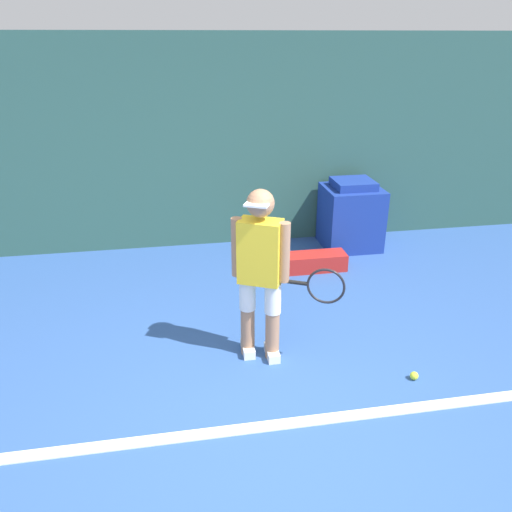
# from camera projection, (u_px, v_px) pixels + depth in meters

# --- Properties ---
(ground_plane) EXTENTS (24.00, 24.00, 0.00)m
(ground_plane) POSITION_uv_depth(u_px,v_px,m) (277.00, 446.00, 3.40)
(ground_plane) COLOR #2D5193
(back_wall) EXTENTS (24.00, 0.10, 2.62)m
(back_wall) POSITION_uv_depth(u_px,v_px,m) (217.00, 145.00, 6.26)
(back_wall) COLOR #2D564C
(back_wall) RESTS_ON ground_plane
(court_baseline) EXTENTS (21.60, 0.10, 0.01)m
(court_baseline) POSITION_uv_depth(u_px,v_px,m) (272.00, 426.00, 3.57)
(court_baseline) COLOR white
(court_baseline) RESTS_ON ground_plane
(tennis_player) EXTENTS (0.85, 0.48, 1.50)m
(tennis_player) POSITION_uv_depth(u_px,v_px,m) (262.00, 270.00, 4.05)
(tennis_player) COLOR #A37556
(tennis_player) RESTS_ON ground_plane
(tennis_ball) EXTENTS (0.07, 0.07, 0.07)m
(tennis_ball) POSITION_uv_depth(u_px,v_px,m) (414.00, 376.00, 4.05)
(tennis_ball) COLOR #D1E533
(tennis_ball) RESTS_ON ground_plane
(covered_chair) EXTENTS (0.72, 0.68, 0.90)m
(covered_chair) POSITION_uv_depth(u_px,v_px,m) (351.00, 215.00, 6.48)
(covered_chair) COLOR navy
(covered_chair) RESTS_ON ground_plane
(equipment_bag) EXTENTS (0.80, 0.27, 0.20)m
(equipment_bag) POSITION_uv_depth(u_px,v_px,m) (312.00, 262.00, 5.93)
(equipment_bag) COLOR #B2231E
(equipment_bag) RESTS_ON ground_plane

